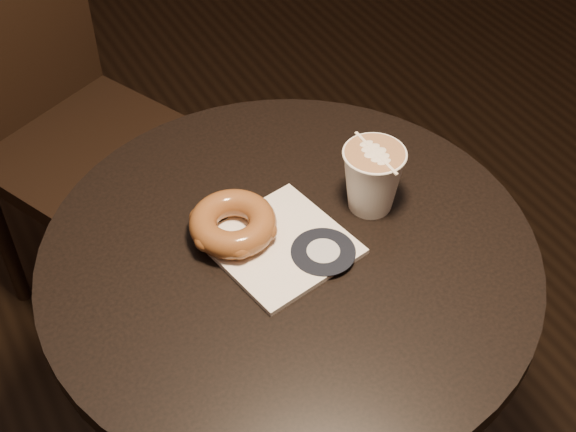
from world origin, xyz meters
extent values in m
cylinder|color=black|center=(0.00, 0.00, 0.73)|extent=(0.70, 0.70, 0.03)
cylinder|color=black|center=(0.00, 0.00, 0.37)|extent=(0.07, 0.07, 0.70)
cube|color=black|center=(-0.10, 0.71, 0.45)|extent=(0.53, 0.53, 0.04)
cube|color=black|center=(-0.17, 0.87, 0.74)|extent=(0.38, 0.20, 0.54)
cylinder|color=black|center=(-0.18, 0.48, 0.22)|extent=(0.04, 0.04, 0.45)
cylinder|color=black|center=(0.12, 0.62, 0.22)|extent=(0.04, 0.04, 0.45)
cylinder|color=black|center=(-0.32, 0.79, 0.22)|extent=(0.04, 0.04, 0.45)
cylinder|color=black|center=(-0.01, 0.93, 0.22)|extent=(0.04, 0.04, 0.45)
cube|color=white|center=(-0.01, 0.01, 0.75)|extent=(0.20, 0.20, 0.01)
torus|color=#5E2F18|center=(-0.06, 0.06, 0.78)|extent=(0.12, 0.12, 0.04)
camera|label=1|loc=(-0.37, -0.66, 1.57)|focal=50.00mm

